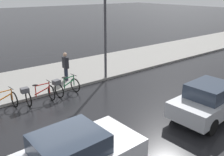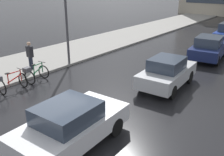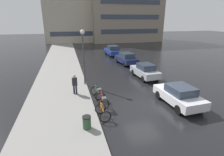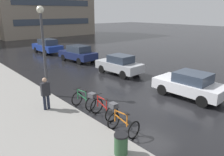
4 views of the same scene
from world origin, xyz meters
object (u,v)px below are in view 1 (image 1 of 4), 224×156
object	(u,v)px
bicycle_third	(65,86)
car_white	(74,156)
bicycle_nearest	(2,102)
pedestrian	(66,66)
bicycle_second	(37,94)
streetlamp	(105,23)
car_silver	(210,100)

from	to	relation	value
bicycle_third	car_white	distance (m)	6.00
bicycle_nearest	pedestrian	bearing A→B (deg)	110.40
bicycle_second	streetlamp	size ratio (longest dim) A/B	0.29
car_white	streetlamp	size ratio (longest dim) A/B	0.79
bicycle_nearest	bicycle_second	size ratio (longest dim) A/B	0.83
bicycle_second	bicycle_third	bearing A→B (deg)	94.01
bicycle_third	pedestrian	world-z (taller)	pedestrian
bicycle_second	bicycle_third	world-z (taller)	bicycle_third
car_white	pedestrian	distance (m)	7.88
bicycle_second	pedestrian	xyz separation A→B (m)	(-1.74, 2.42, 0.48)
bicycle_second	pedestrian	world-z (taller)	pedestrian
bicycle_nearest	pedestrian	size ratio (longest dim) A/B	0.68
bicycle_nearest	car_white	size ratio (longest dim) A/B	0.30
car_white	car_silver	world-z (taller)	car_silver
bicycle_nearest	bicycle_third	world-z (taller)	bicycle_third
bicycle_nearest	streetlamp	distance (m)	6.63
bicycle_third	bicycle_second	bearing A→B (deg)	-85.99
bicycle_nearest	bicycle_second	xyz separation A→B (m)	(0.30, 1.47, 0.10)
bicycle_nearest	streetlamp	xyz separation A→B (m)	(-0.45, 5.94, 2.92)
car_white	streetlamp	bearing A→B (deg)	137.54
bicycle_nearest	bicycle_third	distance (m)	2.96
bicycle_nearest	car_silver	xyz separation A→B (m)	(5.86, 6.58, 0.36)
bicycle_third	streetlamp	xyz separation A→B (m)	(-0.65, 2.99, 2.81)
pedestrian	car_silver	bearing A→B (deg)	20.23
bicycle_third	car_silver	distance (m)	6.73
bicycle_third	pedestrian	xyz separation A→B (m)	(-1.64, 0.93, 0.48)
bicycle_second	bicycle_nearest	bearing A→B (deg)	-101.56
bicycle_nearest	car_silver	world-z (taller)	car_silver
pedestrian	bicycle_nearest	bearing A→B (deg)	-69.60
bicycle_third	streetlamp	distance (m)	4.15
car_silver	pedestrian	bearing A→B (deg)	-159.77
bicycle_second	car_silver	distance (m)	7.56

